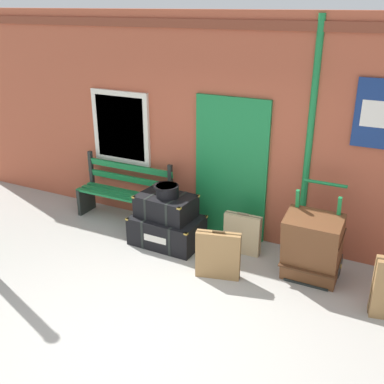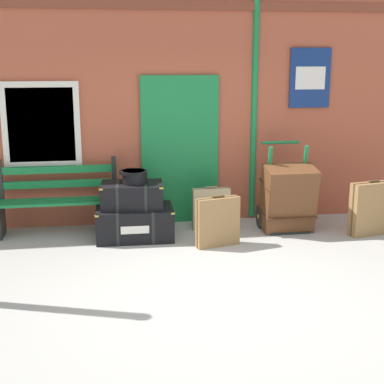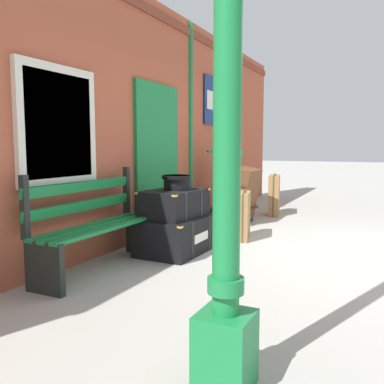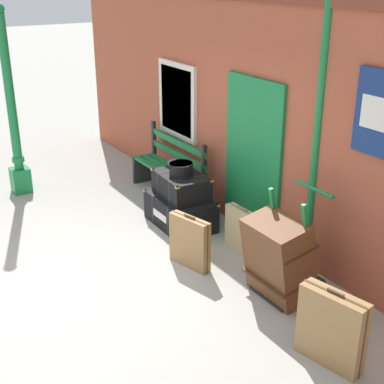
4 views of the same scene
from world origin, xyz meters
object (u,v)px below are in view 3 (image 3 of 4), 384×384
object	(u,v)px
suitcase_brown	(197,213)
suitcase_tan	(244,216)
steamer_trunk_base	(177,234)
lamp_post	(227,180)
large_brown_trunk	(239,194)
suitcase_charcoal	(274,195)
steamer_trunk_middle	(174,204)
porters_trolley	(229,206)
platform_bench	(96,227)
round_hatbox	(177,181)

from	to	relation	value
suitcase_brown	suitcase_tan	bearing A→B (deg)	-94.15
steamer_trunk_base	suitcase_tan	xyz separation A→B (m)	(1.02, -0.49, 0.11)
steamer_trunk_base	suitcase_brown	xyz separation A→B (m)	(1.08, 0.24, 0.08)
lamp_post	large_brown_trunk	xyz separation A→B (m)	(4.49, 1.50, -0.62)
lamp_post	suitcase_brown	xyz separation A→B (m)	(3.47, 1.78, -0.80)
large_brown_trunk	suitcase_brown	distance (m)	1.07
suitcase_tan	lamp_post	bearing A→B (deg)	-162.92
suitcase_charcoal	large_brown_trunk	bearing A→B (deg)	164.38
steamer_trunk_base	large_brown_trunk	bearing A→B (deg)	-0.92
steamer_trunk_middle	suitcase_brown	distance (m)	1.16
suitcase_charcoal	suitcase_tan	bearing A→B (deg)	-175.97
lamp_post	porters_trolley	xyz separation A→B (m)	(4.49, 1.68, -0.82)
steamer_trunk_base	suitcase_tan	distance (m)	1.14
platform_bench	lamp_post	bearing A→B (deg)	-125.61
suitcase_brown	porters_trolley	bearing A→B (deg)	-5.51
steamer_trunk_middle	porters_trolley	distance (m)	2.14
round_hatbox	porters_trolley	distance (m)	2.16
suitcase_brown	steamer_trunk_middle	bearing A→B (deg)	-169.22
large_brown_trunk	suitcase_tan	distance (m)	1.17
porters_trolley	steamer_trunk_middle	bearing A→B (deg)	-176.99
lamp_post	steamer_trunk_middle	size ratio (longest dim) A/B	3.40
round_hatbox	suitcase_brown	distance (m)	1.22
large_brown_trunk	steamer_trunk_middle	bearing A→B (deg)	178.26
large_brown_trunk	suitcase_brown	size ratio (longest dim) A/B	1.52
platform_bench	suitcase_tan	distance (m)	2.22
suitcase_tan	steamer_trunk_base	bearing A→B (deg)	154.59
platform_bench	steamer_trunk_base	distance (m)	1.11
platform_bench	round_hatbox	distance (m)	1.16
lamp_post	suitcase_charcoal	xyz separation A→B (m)	(5.56, 1.20, -0.73)
steamer_trunk_base	suitcase_brown	size ratio (longest dim) A/B	1.65
large_brown_trunk	lamp_post	bearing A→B (deg)	-161.48
round_hatbox	suitcase_brown	size ratio (longest dim) A/B	0.59
platform_bench	suitcase_brown	world-z (taller)	platform_bench
steamer_trunk_base	steamer_trunk_middle	bearing A→B (deg)	128.65
suitcase_tan	suitcase_brown	bearing A→B (deg)	85.85
lamp_post	platform_bench	bearing A→B (deg)	54.39
steamer_trunk_middle	suitcase_tan	bearing A→B (deg)	-26.26
large_brown_trunk	suitcase_charcoal	xyz separation A→B (m)	(1.08, -0.30, -0.11)
platform_bench	suitcase_tan	xyz separation A→B (m)	(2.02, -0.89, -0.13)
lamp_post	suitcase_tan	distance (m)	3.66
platform_bench	suitcase_charcoal	xyz separation A→B (m)	(4.17, -0.74, -0.08)
steamer_trunk_middle	suitcase_tan	world-z (taller)	steamer_trunk_middle
steamer_trunk_base	porters_trolley	size ratio (longest dim) A/B	0.86
steamer_trunk_base	steamer_trunk_middle	world-z (taller)	steamer_trunk_middle
suitcase_brown	platform_bench	bearing A→B (deg)	175.41
platform_bench	large_brown_trunk	xyz separation A→B (m)	(3.09, -0.44, 0.03)
lamp_post	round_hatbox	size ratio (longest dim) A/B	7.93
platform_bench	steamer_trunk_middle	world-z (taller)	platform_bench
steamer_trunk_middle	round_hatbox	distance (m)	0.26
steamer_trunk_middle	platform_bench	bearing A→B (deg)	158.93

